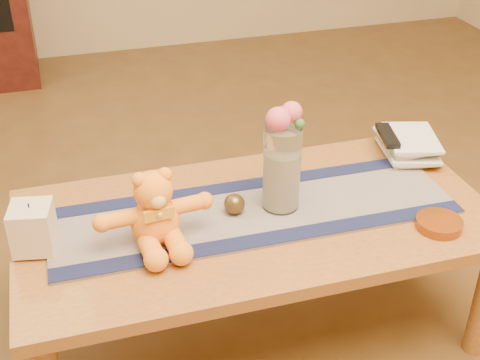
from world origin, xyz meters
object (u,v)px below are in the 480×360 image
object	(u,v)px
glass_vase	(282,168)
book_bottom	(384,154)
teddy_bear	(154,208)
amber_dish	(439,224)
tv_remote	(388,136)
pillar_candle	(33,228)
bronze_ball	(234,204)

from	to	relation	value
glass_vase	book_bottom	xyz separation A→B (m)	(0.45, 0.20, -0.13)
teddy_bear	amber_dish	bearing A→B (deg)	-17.38
glass_vase	tv_remote	distance (m)	0.49
book_bottom	pillar_candle	bearing A→B (deg)	-160.47
pillar_candle	glass_vase	xyz separation A→B (m)	(0.71, 0.00, 0.06)
bronze_ball	pillar_candle	bearing A→B (deg)	-179.40
bronze_ball	amber_dish	bearing A→B (deg)	-22.99
tv_remote	amber_dish	distance (m)	0.42
teddy_bear	tv_remote	bearing A→B (deg)	11.21
pillar_candle	teddy_bear	bearing A→B (deg)	-10.32
amber_dish	glass_vase	bearing A→B (deg)	150.40
teddy_bear	bronze_ball	bearing A→B (deg)	9.30
pillar_candle	amber_dish	xyz separation A→B (m)	(1.11, -0.22, -0.06)
book_bottom	tv_remote	distance (m)	0.08
teddy_bear	amber_dish	xyz separation A→B (m)	(0.79, -0.17, -0.10)
teddy_bear	amber_dish	distance (m)	0.81
teddy_bear	pillar_candle	bearing A→B (deg)	164.21
glass_vase	amber_dish	xyz separation A→B (m)	(0.40, -0.23, -0.12)
pillar_candle	glass_vase	distance (m)	0.71
book_bottom	teddy_bear	bearing A→B (deg)	-153.08
book_bottom	glass_vase	bearing A→B (deg)	-146.50
pillar_candle	book_bottom	size ratio (longest dim) A/B	0.59
pillar_candle	amber_dish	distance (m)	1.13
bronze_ball	book_bottom	world-z (taller)	bronze_ball
book_bottom	tv_remote	size ratio (longest dim) A/B	1.39
bronze_ball	tv_remote	xyz separation A→B (m)	(0.59, 0.18, 0.05)
amber_dish	book_bottom	bearing A→B (deg)	83.77
pillar_candle	amber_dish	bearing A→B (deg)	-11.46
bronze_ball	amber_dish	world-z (taller)	bronze_ball
amber_dish	tv_remote	bearing A→B (deg)	83.92
teddy_bear	pillar_candle	xyz separation A→B (m)	(-0.32, 0.06, -0.04)
pillar_candle	bronze_ball	bearing A→B (deg)	0.60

